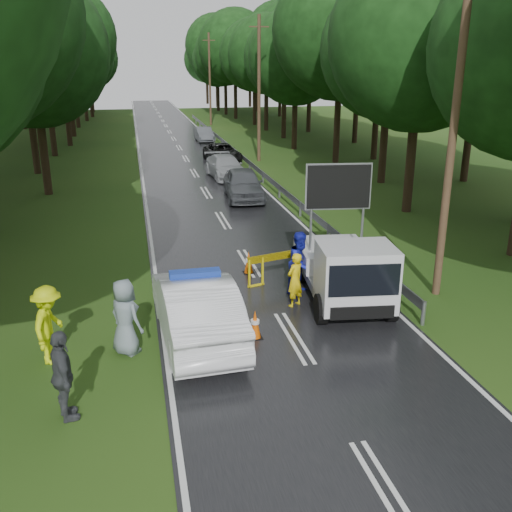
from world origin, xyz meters
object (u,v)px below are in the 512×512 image
object	(u,v)px
queue_car_fourth	(204,134)
civilian	(301,263)
queue_car_third	(222,153)
police_sedan	(196,308)
officer	(295,280)
queue_car_second	(225,167)
barrier	(282,259)
work_truck	(345,269)
queue_car_first	(243,184)

from	to	relation	value
queue_car_fourth	civilian	bearing A→B (deg)	-93.98
civilian	queue_car_third	size ratio (longest dim) A/B	0.42
police_sedan	officer	world-z (taller)	police_sedan
queue_car_second	queue_car_fourth	world-z (taller)	queue_car_second
queue_car_third	barrier	bearing A→B (deg)	-97.74
police_sedan	work_truck	xyz separation A→B (m)	(4.60, 1.44, 0.21)
civilian	queue_car_second	bearing A→B (deg)	54.43
police_sedan	queue_car_first	world-z (taller)	police_sedan
queue_car_second	queue_car_third	size ratio (longest dim) A/B	1.01
queue_car_third	queue_car_fourth	world-z (taller)	queue_car_third
officer	queue_car_third	world-z (taller)	officer
work_truck	officer	size ratio (longest dim) A/B	3.13
queue_car_second	officer	bearing A→B (deg)	-98.28
barrier	queue_car_third	world-z (taller)	queue_car_third
queue_car_first	queue_car_third	bearing A→B (deg)	90.68
police_sedan	queue_car_third	xyz separation A→B (m)	(4.99, 27.59, -0.21)
barrier	queue_car_first	world-z (taller)	queue_car_first
queue_car_first	queue_car_third	distance (m)	12.02
police_sedan	civilian	distance (m)	4.32
queue_car_fourth	queue_car_second	bearing A→B (deg)	-94.32
queue_car_second	queue_car_fourth	distance (m)	17.53
officer	queue_car_third	size ratio (longest dim) A/B	0.35
police_sedan	queue_car_first	size ratio (longest dim) A/B	1.12
work_truck	queue_car_third	size ratio (longest dim) A/B	1.10
police_sedan	queue_car_first	bearing A→B (deg)	-108.42
work_truck	queue_car_first	bearing A→B (deg)	98.17
police_sedan	civilian	world-z (taller)	civilian
officer	queue_car_first	size ratio (longest dim) A/B	0.35
work_truck	barrier	bearing A→B (deg)	131.11
barrier	queue_car_third	xyz separation A→B (m)	(1.78, 24.11, -0.13)
police_sedan	work_truck	distance (m)	4.82
queue_car_first	queue_car_second	xyz separation A→B (m)	(0.01, 6.00, -0.12)
officer	civilian	distance (m)	1.12
queue_car_third	queue_car_second	bearing A→B (deg)	-100.56
officer	queue_car_fourth	distance (m)	37.68
officer	police_sedan	bearing A→B (deg)	-8.44
barrier	queue_car_second	xyz separation A→B (m)	(1.04, 18.11, -0.10)
barrier	officer	distance (m)	2.00
queue_car_second	queue_car_third	xyz separation A→B (m)	(0.74, 6.00, -0.04)
work_truck	queue_car_third	bearing A→B (deg)	95.86
work_truck	barrier	size ratio (longest dim) A/B	2.13
queue_car_third	queue_car_fourth	size ratio (longest dim) A/B	1.20
queue_car_first	queue_car_second	world-z (taller)	queue_car_first
police_sedan	civilian	bearing A→B (deg)	-148.26
civilian	queue_car_fourth	bearing A→B (deg)	54.12
police_sedan	queue_car_second	world-z (taller)	police_sedan
queue_car_second	queue_car_fourth	xyz separation A→B (m)	(0.84, 17.51, -0.04)
barrier	queue_car_third	bearing A→B (deg)	70.26
officer	queue_car_second	distance (m)	20.15
queue_car_fourth	police_sedan	bearing A→B (deg)	-98.98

